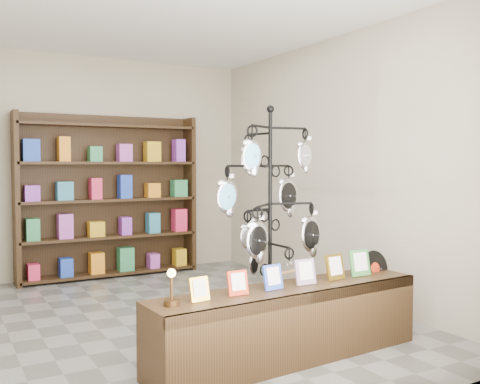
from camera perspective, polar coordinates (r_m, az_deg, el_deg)
The scene contains 5 objects.
ground at distance 5.51m, azimuth -7.05°, elevation -13.20°, with size 5.00×5.00×0.00m, color slate.
room_envelope at distance 5.30m, azimuth -7.18°, elevation 6.38°, with size 5.00×5.00×5.00m.
display_tree at distance 4.69m, azimuth 3.24°, elevation -1.32°, with size 1.06×1.01×2.05m.
front_shelf at distance 4.33m, azimuth 5.26°, elevation -13.73°, with size 2.37×0.63×0.83m.
back_shelving at distance 7.49m, azimuth -13.77°, elevation -0.97°, with size 2.42×0.36×2.20m.
Camera 1 is at (-2.00, -4.90, 1.54)m, focal length 40.00 mm.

